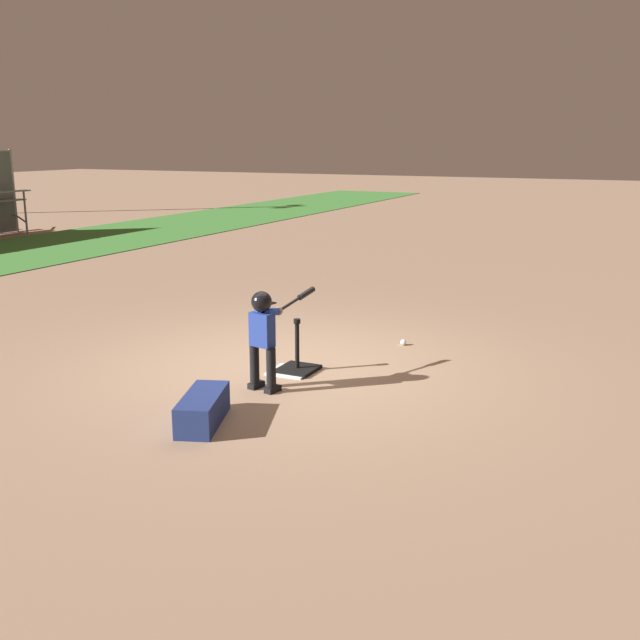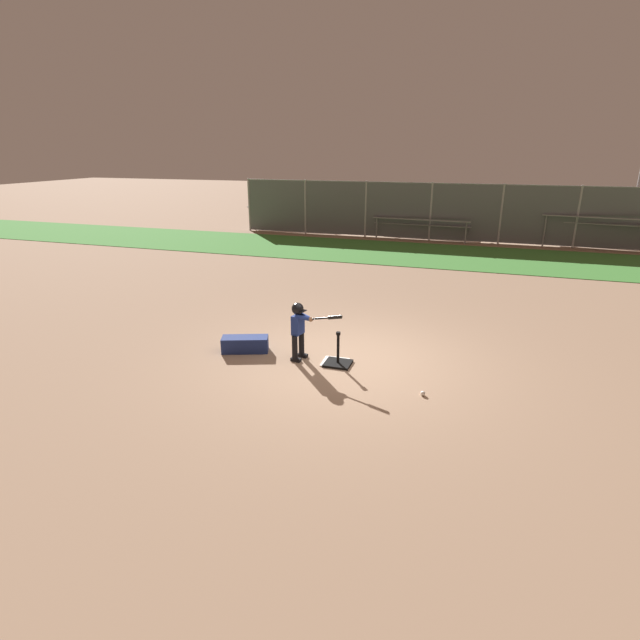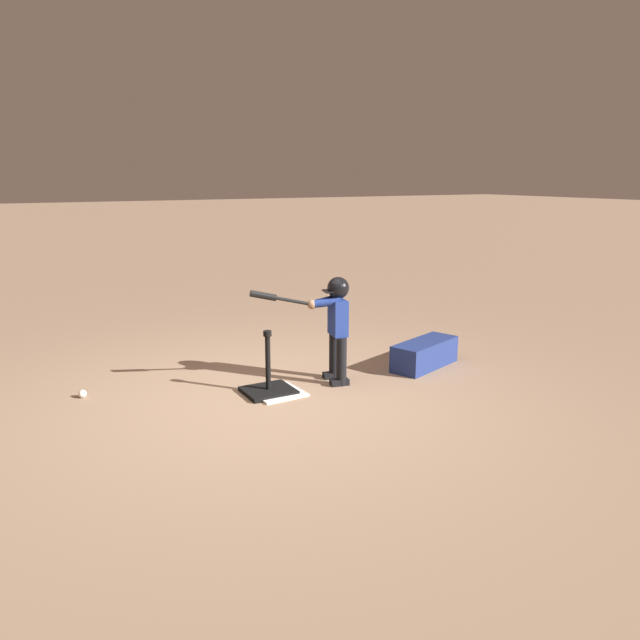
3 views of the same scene
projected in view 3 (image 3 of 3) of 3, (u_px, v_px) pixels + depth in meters
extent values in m
plane|color=#93755B|center=(266.00, 401.00, 5.60)|extent=(90.00, 90.00, 0.00)
cube|color=white|center=(277.00, 393.00, 5.80)|extent=(0.46, 0.46, 0.02)
cube|color=black|center=(269.00, 391.00, 5.81)|extent=(0.45, 0.41, 0.04)
cylinder|color=black|center=(268.00, 363.00, 5.75)|extent=(0.05, 0.05, 0.51)
cylinder|color=black|center=(267.00, 333.00, 5.69)|extent=(0.08, 0.08, 0.05)
cylinder|color=black|center=(342.00, 362.00, 5.99)|extent=(0.12, 0.12, 0.47)
cube|color=black|center=(339.00, 382.00, 6.03)|extent=(0.19, 0.12, 0.06)
cylinder|color=black|center=(334.00, 355.00, 6.20)|extent=(0.12, 0.12, 0.47)
cube|color=black|center=(332.00, 375.00, 6.24)|extent=(0.19, 0.12, 0.06)
cube|color=navy|center=(338.00, 317.00, 6.00)|extent=(0.18, 0.27, 0.35)
sphere|color=#936B4C|center=(338.00, 289.00, 5.94)|extent=(0.18, 0.18, 0.18)
sphere|color=black|center=(338.00, 288.00, 5.93)|extent=(0.21, 0.21, 0.21)
cube|color=black|center=(329.00, 291.00, 5.91)|extent=(0.14, 0.17, 0.01)
cylinder|color=navy|center=(326.00, 303.00, 5.89)|extent=(0.28, 0.20, 0.10)
cylinder|color=navy|center=(324.00, 301.00, 5.96)|extent=(0.29, 0.10, 0.10)
sphere|color=#936B4C|center=(312.00, 304.00, 5.89)|extent=(0.09, 0.09, 0.09)
cylinder|color=black|center=(283.00, 299.00, 5.79)|extent=(0.57, 0.15, 0.17)
cylinder|color=black|center=(263.00, 296.00, 5.73)|extent=(0.26, 0.11, 0.12)
cylinder|color=black|center=(314.00, 305.00, 5.90)|extent=(0.03, 0.05, 0.05)
sphere|color=white|center=(82.00, 394.00, 5.69)|extent=(0.07, 0.07, 0.07)
cube|color=navy|center=(425.00, 354.00, 6.59)|extent=(0.90, 0.59, 0.28)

